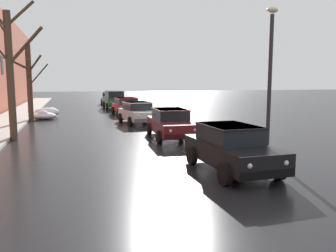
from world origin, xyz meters
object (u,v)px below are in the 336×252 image
Objects in this scene: sedan_red_parked_far_down_block at (126,106)px; sedan_black_approaching_near_lane at (231,147)px; sedan_maroon_parked_kerbside_close at (171,123)px; street_lamp_post at (270,74)px; sedan_white_parked_kerbside_mid at (138,112)px; sedan_silver_at_far_intersection at (109,98)px; bare_tree_mid_block at (11,69)px; bare_tree_far_down_block at (29,81)px; suv_green_queued_behind_truck at (114,99)px.

sedan_black_approaching_near_lane is at bearing -89.73° from sedan_red_parked_far_down_block.
sedan_maroon_parked_kerbside_close is 12.25m from sedan_red_parked_far_down_block.
sedan_white_parked_kerbside_mid is at bearing 103.48° from street_lamp_post.
sedan_white_parked_kerbside_mid is at bearing -91.07° from sedan_silver_at_far_intersection.
bare_tree_mid_block is 7.77m from bare_tree_far_down_block.
sedan_maroon_parked_kerbside_close is 0.84× the size of street_lamp_post.
bare_tree_far_down_block reaches higher than sedan_silver_at_far_intersection.
suv_green_queued_behind_truck reaches higher than sedan_maroon_parked_kerbside_close.
bare_tree_mid_block is 8.63m from sedan_white_parked_kerbside_mid.
sedan_white_parked_kerbside_mid is 11.52m from street_lamp_post.
sedan_white_parked_kerbside_mid and sedan_red_parked_far_down_block have the same top height.
sedan_red_parked_far_down_block is at bearing -90.43° from sedan_silver_at_far_intersection.
sedan_white_parked_kerbside_mid is 6.11m from sedan_red_parked_far_down_block.
street_lamp_post is at bearing 34.21° from sedan_black_approaching_near_lane.
sedan_black_approaching_near_lane is 6.39m from sedan_maroon_parked_kerbside_close.
sedan_black_approaching_near_lane is at bearing -90.35° from sedan_maroon_parked_kerbside_close.
sedan_red_parked_far_down_block is 0.75× the size of street_lamp_post.
sedan_black_approaching_near_lane is at bearing -88.38° from sedan_white_parked_kerbside_mid.
sedan_black_approaching_near_lane is 0.98× the size of sedan_red_parked_far_down_block.
suv_green_queued_behind_truck is (-0.14, 6.65, 0.24)m from sedan_red_parked_far_down_block.
bare_tree_far_down_block is at bearing -125.99° from suv_green_queued_behind_truck.
sedan_silver_at_far_intersection is at bearing 89.97° from sedan_black_approaching_near_lane.
bare_tree_mid_block reaches higher than sedan_black_approaching_near_lane.
sedan_maroon_parked_kerbside_close is at bearing -11.90° from bare_tree_mid_block.
bare_tree_far_down_block is 12.03m from suv_green_queued_behind_truck.
sedan_black_approaching_near_lane is 3.56m from street_lamp_post.
sedan_maroon_parked_kerbside_close is (7.26, -9.27, -2.05)m from bare_tree_far_down_block.
street_lamp_post is (9.50, -14.11, 0.21)m from bare_tree_far_down_block.
sedan_black_approaching_near_lane is 25.28m from suv_green_queued_behind_truck.
street_lamp_post is at bearing -33.93° from bare_tree_mid_block.
sedan_black_approaching_near_lane is at bearing -90.03° from sedan_silver_at_far_intersection.
street_lamp_post is at bearing -76.52° from sedan_white_parked_kerbside_mid.
sedan_maroon_parked_kerbside_close is 5.79m from street_lamp_post.
sedan_black_approaching_near_lane is 0.93× the size of sedan_silver_at_far_intersection.
suv_green_queued_behind_truck is at bearing 89.44° from sedan_white_parked_kerbside_mid.
sedan_black_approaching_near_lane and sedan_red_parked_far_down_block have the same top height.
street_lamp_post reaches higher than sedan_maroon_parked_kerbside_close.
bare_tree_mid_block is at bearing -145.85° from sedan_white_parked_kerbside_mid.
bare_tree_mid_block is 1.21× the size of bare_tree_far_down_block.
sedan_black_approaching_near_lane is at bearing -89.48° from suv_green_queued_behind_truck.
sedan_silver_at_far_intersection is (0.02, 32.41, 0.00)m from sedan_black_approaching_near_lane.
bare_tree_mid_block is 18.85m from suv_green_queued_behind_truck.
bare_tree_far_down_block reaches higher than sedan_white_parked_kerbside_mid.
sedan_white_parked_kerbside_mid is 0.77× the size of street_lamp_post.
bare_tree_mid_block is at bearing 146.07° from street_lamp_post.
sedan_white_parked_kerbside_mid is at bearing 34.15° from bare_tree_mid_block.
street_lamp_post reaches higher than sedan_red_parked_far_down_block.
sedan_red_parked_far_down_block and sedan_silver_at_far_intersection have the same top height.
bare_tree_far_down_block is 17.01m from street_lamp_post.
sedan_maroon_parked_kerbside_close is at bearing -89.95° from sedan_silver_at_far_intersection.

